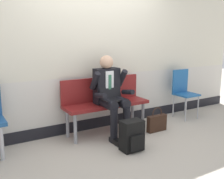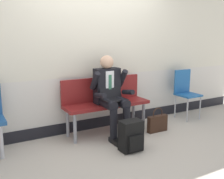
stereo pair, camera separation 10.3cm
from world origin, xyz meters
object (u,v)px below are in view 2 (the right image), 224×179
person_seated (111,94)px  handbag (157,123)px  backpack (131,136)px  bench_with_person (105,99)px  folding_chair (185,89)px

person_seated → handbag: 0.93m
backpack → handbag: 0.87m
backpack → handbag: bearing=27.0°
backpack → person_seated: bearing=86.1°
bench_with_person → backpack: 0.90m
bench_with_person → person_seated: person_seated is taller
backpack → folding_chair: size_ratio=0.46×
bench_with_person → person_seated: (-0.00, -0.20, 0.13)m
bench_with_person → folding_chair: folding_chair is taller
person_seated → folding_chair: 1.69m
handbag → folding_chair: 1.09m
person_seated → handbag: size_ratio=3.08×
person_seated → backpack: (-0.04, -0.64, -0.46)m
backpack → folding_chair: bearing=23.7°
person_seated → folding_chair: (1.68, 0.12, -0.12)m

